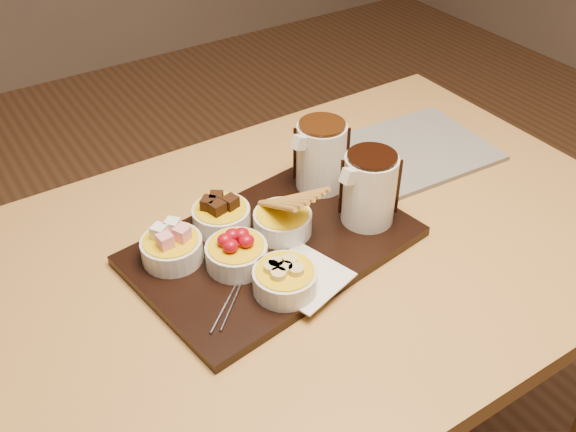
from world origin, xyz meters
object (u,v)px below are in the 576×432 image
bowl_strawberries (237,255)px  pitcher_dark_chocolate (369,189)px  newspaper (413,150)px  dining_table (312,283)px  pitcher_milk_chocolate (321,156)px  serving_board (273,246)px

bowl_strawberries → pitcher_dark_chocolate: size_ratio=0.79×
bowl_strawberries → newspaper: (0.49, 0.12, -0.03)m
bowl_strawberries → dining_table: bearing=-1.1°
dining_table → pitcher_dark_chocolate: pitcher_dark_chocolate is taller
dining_table → pitcher_dark_chocolate: (0.10, -0.02, 0.18)m
bowl_strawberries → pitcher_milk_chocolate: size_ratio=0.79×
pitcher_dark_chocolate → newspaper: (0.24, 0.14, -0.08)m
serving_board → pitcher_dark_chocolate: (0.17, -0.04, 0.07)m
serving_board → pitcher_milk_chocolate: size_ratio=3.65×
pitcher_dark_chocolate → newspaper: pitcher_dark_chocolate is taller
serving_board → bowl_strawberries: bearing=-176.4°
pitcher_dark_chocolate → bowl_strawberries: bearing=167.3°
pitcher_dark_chocolate → pitcher_milk_chocolate: size_ratio=1.00×
pitcher_dark_chocolate → serving_board: bearing=160.0°
dining_table → pitcher_dark_chocolate: size_ratio=9.51×
pitcher_dark_chocolate → newspaper: bearing=22.5°
serving_board → newspaper: serving_board is taller
dining_table → pitcher_milk_chocolate: 0.23m
newspaper → bowl_strawberries: bearing=-162.8°
pitcher_milk_chocolate → newspaper: bearing=-5.7°
dining_table → pitcher_milk_chocolate: bearing=50.6°
dining_table → newspaper: size_ratio=3.94×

